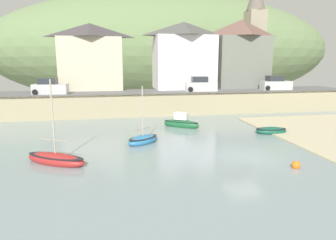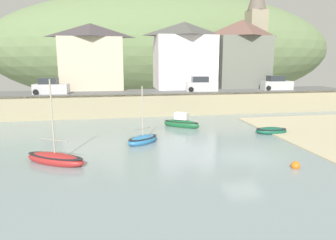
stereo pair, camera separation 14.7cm
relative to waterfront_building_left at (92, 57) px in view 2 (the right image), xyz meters
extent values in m
cube|color=gray|center=(11.35, -25.20, -6.97)|extent=(48.00, 40.00, 0.06)
cube|color=tan|center=(11.35, -8.20, -5.74)|extent=(48.00, 2.40, 2.40)
cube|color=#606060|center=(11.35, -4.50, -4.59)|extent=(48.00, 9.00, 0.10)
ellipsoid|color=#677F51|center=(15.30, 30.00, 1.87)|extent=(80.00, 44.00, 25.18)
cube|color=beige|center=(0.00, 0.00, -0.99)|extent=(8.35, 4.30, 7.10)
pyramid|color=#423C3E|center=(0.00, 0.00, 3.47)|extent=(8.65, 4.60, 1.82)
cube|color=white|center=(13.03, 0.00, -0.81)|extent=(8.37, 5.86, 7.45)
pyramid|color=#4E4D4A|center=(13.03, 0.00, 3.88)|extent=(8.67, 6.16, 1.94)
cube|color=slate|center=(21.71, 0.00, -0.79)|extent=(7.70, 5.23, 7.49)
pyramid|color=brown|center=(21.71, 0.00, 4.15)|extent=(8.00, 5.53, 2.39)
cube|color=gray|center=(25.72, 4.00, 1.39)|extent=(2.80, 2.80, 11.85)
ellipsoid|color=#A42625|center=(-1.08, -24.39, -6.70)|extent=(4.35, 3.38, 0.88)
ellipsoid|color=black|center=(-1.08, -24.39, -6.45)|extent=(4.27, 3.31, 0.12)
cylinder|color=#B2A893|center=(-1.08, -24.39, -3.93)|extent=(0.09, 0.09, 4.66)
cylinder|color=gray|center=(-1.08, -24.39, -5.42)|extent=(1.83, 1.17, 0.07)
ellipsoid|color=#1B5930|center=(9.21, -15.25, -6.67)|extent=(3.58, 2.95, 0.97)
ellipsoid|color=black|center=(9.21, -15.25, -6.40)|extent=(3.51, 2.89, 0.12)
cube|color=silver|center=(9.21, -15.25, -5.83)|extent=(1.45, 1.31, 0.70)
ellipsoid|color=#14533C|center=(16.58, -19.24, -6.74)|extent=(2.95, 1.68, 0.73)
ellipsoid|color=black|center=(16.58, -19.24, -6.54)|extent=(2.89, 1.65, 0.12)
ellipsoid|color=teal|center=(4.89, -20.55, -6.71)|extent=(3.09, 2.82, 0.83)
ellipsoid|color=black|center=(4.89, -20.55, -6.48)|extent=(3.03, 2.76, 0.12)
cylinder|color=#B2A893|center=(4.89, -20.55, -4.37)|extent=(0.09, 0.09, 3.85)
cylinder|color=gray|center=(4.89, -20.55, -5.74)|extent=(1.38, 1.09, 0.07)
cube|color=#B5B6BA|center=(-4.71, -4.50, -3.94)|extent=(4.24, 2.06, 1.20)
cube|color=#282D33|center=(-4.96, -4.50, -2.99)|extent=(2.23, 1.68, 0.80)
cylinder|color=black|center=(-3.06, -3.70, -4.22)|extent=(0.64, 0.22, 0.64)
cylinder|color=black|center=(-3.06, -5.30, -4.22)|extent=(0.64, 0.22, 0.64)
cylinder|color=black|center=(-6.36, -3.70, -4.22)|extent=(0.64, 0.22, 0.64)
cylinder|color=black|center=(-6.36, -5.30, -4.22)|extent=(0.64, 0.22, 0.64)
cube|color=#BDBBBB|center=(14.38, -4.50, -3.94)|extent=(4.24, 2.07, 1.20)
cube|color=#282D33|center=(14.13, -4.50, -2.99)|extent=(2.23, 1.69, 0.80)
cylinder|color=black|center=(16.03, -3.70, -4.22)|extent=(0.64, 0.22, 0.64)
cylinder|color=black|center=(16.03, -5.30, -4.22)|extent=(0.64, 0.22, 0.64)
cylinder|color=black|center=(12.73, -3.70, -4.22)|extent=(0.64, 0.22, 0.64)
cylinder|color=black|center=(12.73, -5.30, -4.22)|extent=(0.64, 0.22, 0.64)
cube|color=#BABEBC|center=(25.23, -4.50, -3.94)|extent=(4.18, 1.90, 1.20)
cube|color=#282D33|center=(24.98, -4.50, -2.99)|extent=(2.17, 1.60, 0.80)
cylinder|color=black|center=(26.88, -3.70, -4.22)|extent=(0.64, 0.22, 0.64)
cylinder|color=black|center=(26.88, -5.30, -4.22)|extent=(0.64, 0.22, 0.64)
cylinder|color=black|center=(23.58, -3.70, -4.22)|extent=(0.64, 0.22, 0.64)
cylinder|color=black|center=(23.58, -5.30, -4.22)|extent=(0.64, 0.22, 0.64)
sphere|color=orange|center=(13.48, -27.92, -6.78)|extent=(0.54, 0.54, 0.54)
camera|label=1|loc=(2.51, -44.10, -0.46)|focal=32.94mm
camera|label=2|loc=(2.66, -44.12, -0.46)|focal=32.94mm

